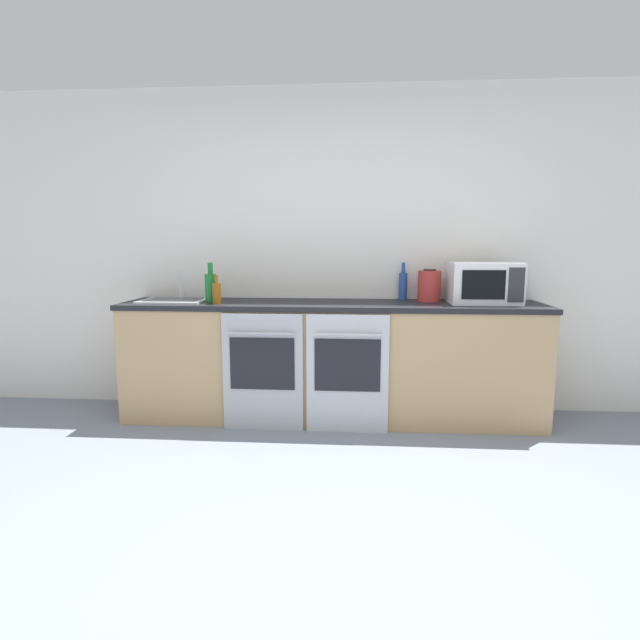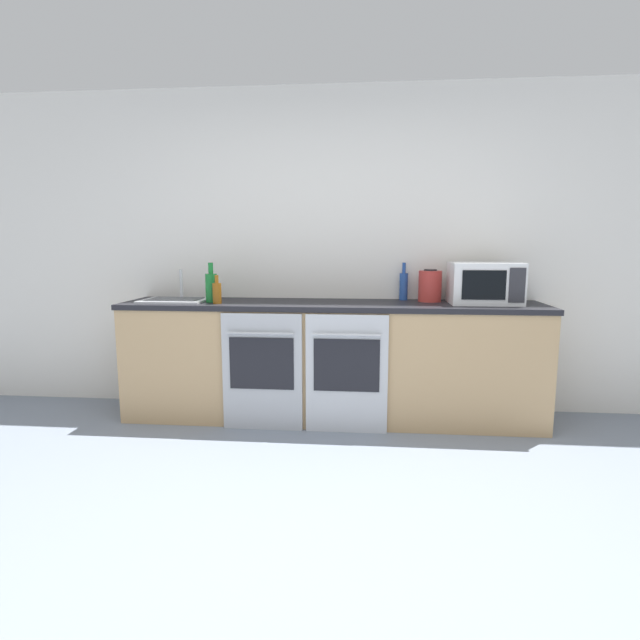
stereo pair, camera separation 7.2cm
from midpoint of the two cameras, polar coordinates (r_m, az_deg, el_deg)
ground_plane at (r=2.31m, az=-2.54°, el=-27.31°), size 16.00×16.00×0.00m
wall_back at (r=4.13m, az=1.05°, el=7.82°), size 10.00×0.06×2.60m
counter_back at (r=3.91m, az=0.75°, el=-4.65°), size 3.22×0.61×0.92m
oven_left at (r=3.68m, az=-7.12°, el=-5.87°), size 0.59×0.06×0.87m
oven_right at (r=3.61m, az=2.57°, el=-6.09°), size 0.59×0.06×0.87m
microwave at (r=3.96m, az=17.71°, el=4.06°), size 0.51×0.37×0.31m
bottle_green at (r=3.93m, az=-12.89°, el=3.71°), size 0.09×0.09×0.30m
bottle_blue at (r=4.07m, az=8.95°, el=3.95°), size 0.07×0.07×0.30m
bottle_amber at (r=3.82m, az=-12.24°, el=3.07°), size 0.07×0.07×0.21m
kettle at (r=3.99m, az=11.88°, el=3.85°), size 0.18×0.18×0.25m
sink at (r=4.07m, az=-16.81°, el=2.23°), size 0.49×0.38×0.24m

